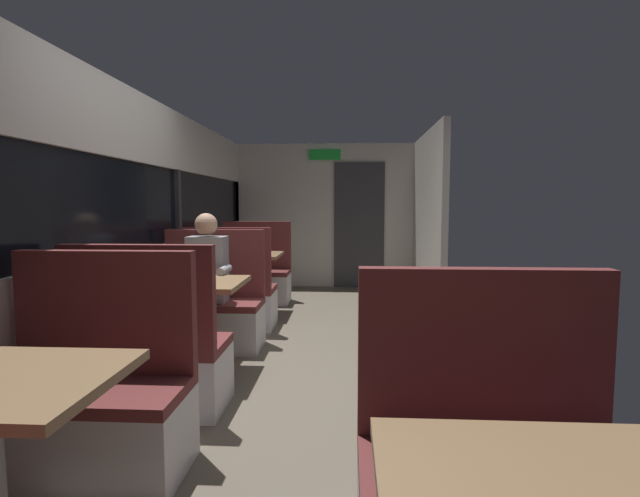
% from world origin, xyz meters
% --- Properties ---
extents(ground_plane, '(3.30, 9.20, 0.02)m').
position_xyz_m(ground_plane, '(0.00, 0.00, -0.01)').
color(ground_plane, '#665B4C').
extents(carriage_window_panel_left, '(0.09, 8.48, 2.30)m').
position_xyz_m(carriage_window_panel_left, '(-1.45, 0.00, 1.11)').
color(carriage_window_panel_left, beige).
rests_on(carriage_window_panel_left, ground_plane).
extents(carriage_end_bulkhead, '(2.90, 0.11, 2.30)m').
position_xyz_m(carriage_end_bulkhead, '(0.06, 4.19, 1.14)').
color(carriage_end_bulkhead, beige).
rests_on(carriage_end_bulkhead, ground_plane).
extents(carriage_aisle_panel_right, '(0.08, 2.40, 2.30)m').
position_xyz_m(carriage_aisle_panel_right, '(1.45, 3.00, 1.15)').
color(carriage_aisle_panel_right, beige).
rests_on(carriage_aisle_panel_right, ground_plane).
extents(bench_near_window_facing_entry, '(0.95, 0.50, 1.10)m').
position_xyz_m(bench_near_window_facing_entry, '(-0.89, -1.39, 0.33)').
color(bench_near_window_facing_entry, silver).
rests_on(bench_near_window_facing_entry, ground_plane).
extents(dining_table_mid_window, '(0.90, 0.70, 0.74)m').
position_xyz_m(dining_table_mid_window, '(-0.89, 0.03, 0.64)').
color(dining_table_mid_window, '#9E9EA3').
rests_on(dining_table_mid_window, ground_plane).
extents(bench_mid_window_facing_end, '(0.95, 0.50, 1.10)m').
position_xyz_m(bench_mid_window_facing_end, '(-0.89, -0.67, 0.33)').
color(bench_mid_window_facing_end, silver).
rests_on(bench_mid_window_facing_end, ground_plane).
extents(bench_mid_window_facing_entry, '(0.95, 0.50, 1.10)m').
position_xyz_m(bench_mid_window_facing_entry, '(-0.89, 0.73, 0.33)').
color(bench_mid_window_facing_entry, silver).
rests_on(bench_mid_window_facing_entry, ground_plane).
extents(dining_table_far_window, '(0.90, 0.70, 0.74)m').
position_xyz_m(dining_table_far_window, '(-0.89, 2.15, 0.64)').
color(dining_table_far_window, '#9E9EA3').
rests_on(dining_table_far_window, ground_plane).
extents(bench_far_window_facing_end, '(0.95, 0.50, 1.10)m').
position_xyz_m(bench_far_window_facing_end, '(-0.89, 1.45, 0.33)').
color(bench_far_window_facing_end, silver).
rests_on(bench_far_window_facing_end, ground_plane).
extents(bench_far_window_facing_entry, '(0.95, 0.50, 1.10)m').
position_xyz_m(bench_far_window_facing_entry, '(-0.89, 2.85, 0.33)').
color(bench_far_window_facing_entry, silver).
rests_on(bench_far_window_facing_entry, ground_plane).
extents(bench_front_aisle_facing_entry, '(0.95, 0.50, 1.10)m').
position_xyz_m(bench_front_aisle_facing_entry, '(0.89, -1.99, 0.33)').
color(bench_front_aisle_facing_entry, silver).
rests_on(bench_front_aisle_facing_entry, ground_plane).
extents(seated_passenger, '(0.47, 0.55, 1.26)m').
position_xyz_m(seated_passenger, '(-0.89, 0.66, 0.54)').
color(seated_passenger, '#26262D').
rests_on(seated_passenger, ground_plane).
extents(coffee_cup_primary, '(0.07, 0.07, 0.09)m').
position_xyz_m(coffee_cup_primary, '(-0.68, 2.20, 0.79)').
color(coffee_cup_primary, '#26598C').
rests_on(coffee_cup_primary, dining_table_far_window).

